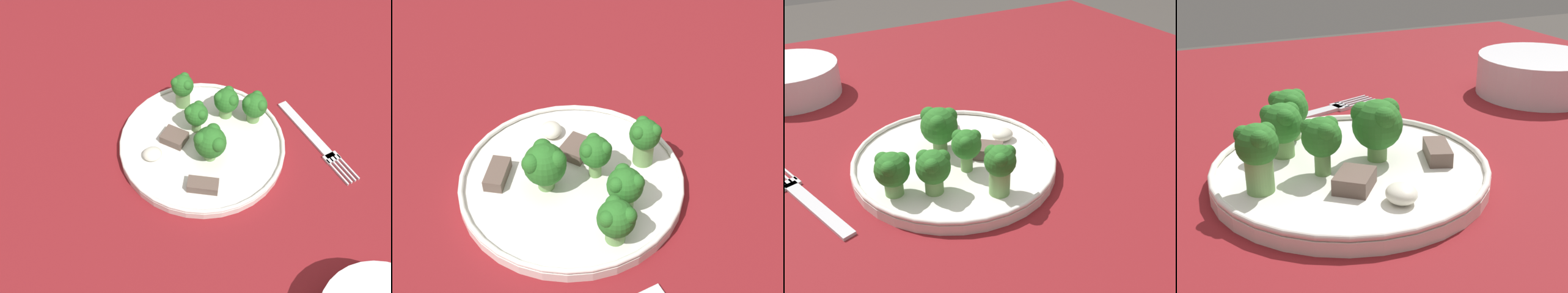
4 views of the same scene
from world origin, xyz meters
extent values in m
cube|color=maroon|center=(0.00, 0.00, 0.72)|extent=(1.26, 1.11, 0.03)
cylinder|color=brown|center=(0.57, 0.49, 0.35)|extent=(0.06, 0.06, 0.70)
cylinder|color=white|center=(-0.04, -0.04, 0.74)|extent=(0.25, 0.25, 0.01)
torus|color=white|center=(-0.04, -0.04, 0.75)|extent=(0.25, 0.25, 0.01)
cube|color=silver|center=(-0.21, -0.04, 0.74)|extent=(0.05, 0.13, 0.00)
cube|color=silver|center=(-0.23, 0.02, 0.74)|extent=(0.03, 0.02, 0.00)
cube|color=silver|center=(-0.22, 0.04, 0.74)|extent=(0.02, 0.05, 0.00)
cylinder|color=silver|center=(-0.18, 0.28, 0.76)|extent=(0.16, 0.16, 0.05)
cylinder|color=silver|center=(-0.18, 0.28, 0.76)|extent=(0.13, 0.13, 0.04)
cylinder|color=#709E56|center=(-0.05, -0.01, 0.76)|extent=(0.02, 0.02, 0.02)
sphere|color=#286B23|center=(-0.05, -0.01, 0.78)|extent=(0.05, 0.05, 0.05)
sphere|color=#286B23|center=(-0.03, -0.01, 0.79)|extent=(0.02, 0.02, 0.02)
sphere|color=#286B23|center=(-0.05, 0.00, 0.79)|extent=(0.02, 0.02, 0.02)
sphere|color=#286B23|center=(-0.05, -0.03, 0.79)|extent=(0.02, 0.02, 0.02)
cylinder|color=#709E56|center=(-0.09, -0.09, 0.76)|extent=(0.02, 0.02, 0.02)
sphere|color=#286B23|center=(-0.09, -0.09, 0.78)|extent=(0.04, 0.04, 0.04)
sphere|color=#286B23|center=(-0.08, -0.09, 0.79)|extent=(0.02, 0.02, 0.02)
sphere|color=#286B23|center=(-0.09, -0.08, 0.79)|extent=(0.02, 0.02, 0.02)
sphere|color=#286B23|center=(-0.09, -0.10, 0.79)|extent=(0.02, 0.02, 0.02)
cylinder|color=#709E56|center=(-0.13, -0.07, 0.76)|extent=(0.02, 0.02, 0.02)
sphere|color=#286B23|center=(-0.13, -0.07, 0.78)|extent=(0.04, 0.04, 0.04)
sphere|color=#286B23|center=(-0.12, -0.07, 0.79)|extent=(0.02, 0.02, 0.02)
sphere|color=#286B23|center=(-0.13, -0.06, 0.79)|extent=(0.02, 0.02, 0.02)
sphere|color=#286B23|center=(-0.13, -0.08, 0.79)|extent=(0.02, 0.02, 0.02)
cylinder|color=#709E56|center=(-0.03, -0.13, 0.76)|extent=(0.02, 0.02, 0.03)
sphere|color=#286B23|center=(-0.03, -0.13, 0.79)|extent=(0.04, 0.04, 0.04)
sphere|color=#286B23|center=(-0.02, -0.13, 0.80)|extent=(0.02, 0.02, 0.02)
sphere|color=#286B23|center=(-0.03, -0.12, 0.80)|extent=(0.02, 0.02, 0.02)
sphere|color=#286B23|center=(-0.03, -0.14, 0.80)|extent=(0.02, 0.02, 0.02)
cylinder|color=#709E56|center=(-0.04, -0.07, 0.76)|extent=(0.01, 0.01, 0.02)
sphere|color=#286B23|center=(-0.04, -0.07, 0.78)|extent=(0.04, 0.04, 0.04)
sphere|color=#286B23|center=(-0.03, -0.07, 0.79)|extent=(0.02, 0.02, 0.02)
sphere|color=#286B23|center=(-0.04, -0.06, 0.79)|extent=(0.02, 0.02, 0.02)
sphere|color=#286B23|center=(-0.04, -0.08, 0.79)|extent=(0.02, 0.02, 0.02)
cube|color=brown|center=(0.00, -0.06, 0.75)|extent=(0.05, 0.05, 0.01)
cube|color=brown|center=(-0.02, 0.04, 0.75)|extent=(0.05, 0.03, 0.01)
ellipsoid|color=silver|center=(0.04, -0.03, 0.75)|extent=(0.03, 0.03, 0.02)
camera|label=1|loc=(0.06, 0.38, 1.29)|focal=42.00mm
camera|label=2|loc=(-0.45, 0.02, 1.19)|focal=50.00mm
camera|label=3|loc=(-0.25, -0.47, 1.05)|focal=42.00mm
camera|label=4|loc=(0.37, -0.21, 0.96)|focal=50.00mm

